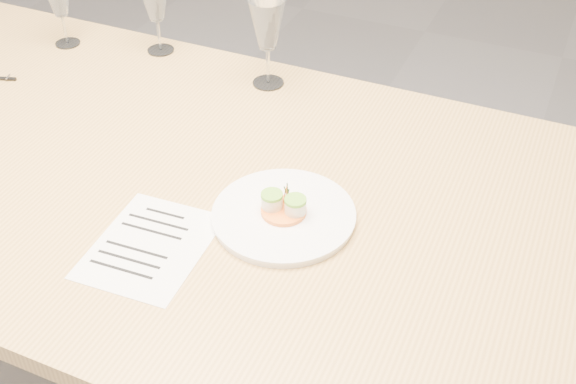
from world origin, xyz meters
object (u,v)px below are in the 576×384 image
at_px(dining_table, 167,194).
at_px(wine_glass_1, 155,1).
at_px(wine_glass_2, 267,26).
at_px(recipe_sheet, 150,246).
at_px(dinner_plate, 284,214).

xyz_separation_m(dining_table, wine_glass_1, (-0.27, 0.43, 0.21)).
bearing_deg(wine_glass_1, dining_table, -57.68).
bearing_deg(wine_glass_2, recipe_sheet, -85.43).
relative_size(dining_table, dinner_plate, 8.86).
height_order(dining_table, wine_glass_1, wine_glass_1).
distance_m(recipe_sheet, wine_glass_1, 0.76).
xyz_separation_m(recipe_sheet, wine_glass_2, (-0.05, 0.61, 0.15)).
relative_size(dining_table, recipe_sheet, 9.29).
distance_m(recipe_sheet, wine_glass_2, 0.63).
bearing_deg(dinner_plate, wine_glass_1, 139.70).
distance_m(dining_table, recipe_sheet, 0.24).
relative_size(dinner_plate, wine_glass_2, 1.26).
relative_size(dinner_plate, wine_glass_1, 1.38).
bearing_deg(wine_glass_2, dinner_plate, -61.59).
bearing_deg(wine_glass_1, wine_glass_2, -6.69).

